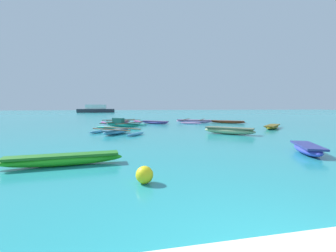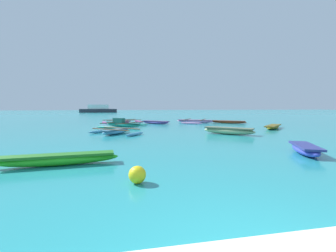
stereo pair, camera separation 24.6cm
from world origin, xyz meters
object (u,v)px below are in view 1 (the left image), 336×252
object	(u,v)px
moored_boat_8	(194,121)
mooring_buoy_0	(144,175)
moored_boat_2	(122,124)
moored_boat_7	(63,159)
moored_boat_4	(116,131)
moored_boat_9	(122,121)
moored_boat_5	(227,122)
moored_boat_6	(272,127)
moored_boat_1	(308,149)
distant_ferry	(96,109)
moored_boat_0	(155,122)
moored_boat_3	(229,130)

from	to	relation	value
moored_boat_8	mooring_buoy_0	distance (m)	20.56
moored_boat_2	moored_boat_7	bearing A→B (deg)	-56.37
moored_boat_4	moored_boat_9	world-z (taller)	moored_boat_4
moored_boat_5	moored_boat_9	xyz separation A→B (m)	(-11.63, 2.94, -0.00)
moored_boat_6	moored_boat_7	size ratio (longest dim) A/B	0.81
moored_boat_2	mooring_buoy_0	xyz separation A→B (m)	(0.50, -15.71, -0.04)
moored_boat_2	moored_boat_7	size ratio (longest dim) A/B	1.32
moored_boat_4	moored_boat_1	bearing A→B (deg)	-96.65
moored_boat_8	moored_boat_9	bearing A→B (deg)	-162.53
moored_boat_2	distant_ferry	distance (m)	53.33
moored_boat_0	moored_boat_3	size ratio (longest dim) A/B	0.98
moored_boat_0	moored_boat_7	size ratio (longest dim) A/B	0.81
moored_boat_1	moored_boat_2	distance (m)	15.36
mooring_buoy_0	distant_ferry	xyz separation A→B (m)	(-8.34, 68.46, 0.79)
moored_boat_8	mooring_buoy_0	world-z (taller)	mooring_buoy_0
moored_boat_1	moored_boat_2	world-z (taller)	moored_boat_2
moored_boat_3	distant_ferry	bearing A→B (deg)	146.21
moored_boat_0	moored_boat_7	distance (m)	17.40
moored_boat_3	moored_boat_8	size ratio (longest dim) A/B	0.67
moored_boat_9	moored_boat_2	bearing A→B (deg)	-19.73
moored_boat_2	moored_boat_9	size ratio (longest dim) A/B	1.02
moored_boat_2	moored_boat_6	size ratio (longest dim) A/B	1.63
moored_boat_2	moored_boat_4	distance (m)	5.59
moored_boat_2	moored_boat_9	distance (m)	5.09
moored_boat_1	moored_boat_4	size ratio (longest dim) A/B	0.61
moored_boat_4	moored_boat_5	world-z (taller)	moored_boat_4
moored_boat_3	moored_boat_9	xyz separation A→B (m)	(-7.10, 12.23, -0.09)
moored_boat_1	moored_boat_3	distance (m)	6.45
moored_boat_2	moored_boat_6	bearing A→B (deg)	22.59
moored_boat_4	moored_boat_5	xyz separation A→B (m)	(11.97, 7.72, -0.02)
distant_ferry	moored_boat_3	bearing A→B (deg)	-76.02
moored_boat_8	moored_boat_3	bearing A→B (deg)	-66.25
moored_boat_1	moored_boat_3	size ratio (longest dim) A/B	0.76
moored_boat_2	moored_boat_8	xyz separation A→B (m)	(8.07, 3.40, -0.06)
moored_boat_6	moored_boat_7	distance (m)	17.10
moored_boat_0	moored_boat_9	bearing A→B (deg)	-168.54
moored_boat_7	distant_ferry	xyz separation A→B (m)	(-5.99, 66.29, 0.80)
moored_boat_0	moored_boat_4	world-z (taller)	moored_boat_4
moored_boat_4	distant_ferry	bearing A→B (deg)	47.40
moored_boat_4	moored_boat_7	size ratio (longest dim) A/B	1.02
distant_ferry	moored_boat_7	bearing A→B (deg)	-84.83
moored_boat_1	moored_boat_8	distance (m)	17.02
moored_boat_7	distant_ferry	size ratio (longest dim) A/B	0.33
moored_boat_6	moored_boat_8	xyz separation A→B (m)	(-4.43, 7.67, 0.03)
moored_boat_8	mooring_buoy_0	bearing A→B (deg)	-82.43
moored_boat_4	distant_ferry	world-z (taller)	distant_ferry
moored_boat_9	distant_ferry	size ratio (longest dim) A/B	0.43
moored_boat_6	moored_boat_7	world-z (taller)	moored_boat_7
moored_boat_0	moored_boat_6	distance (m)	11.55
moored_boat_3	moored_boat_5	bearing A→B (deg)	106.27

